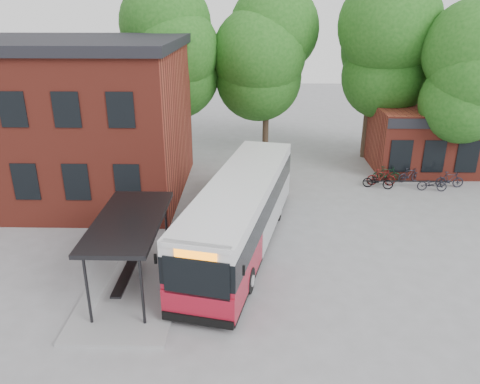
{
  "coord_description": "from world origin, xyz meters",
  "views": [
    {
      "loc": [
        -0.1,
        -16.26,
        10.05
      ],
      "look_at": [
        -0.56,
        3.91,
        2.0
      ],
      "focal_mm": 35.0,
      "sensor_mm": 36.0,
      "label": 1
    }
  ],
  "objects_px": {
    "bicycle_1": "(381,177)",
    "bicycle_7": "(450,180)",
    "bus_shelter": "(132,253)",
    "bicycle_3": "(387,174)",
    "city_bus": "(241,213)",
    "bicycle_6": "(432,184)",
    "bicycle_0": "(378,181)",
    "bicycle_5": "(409,175)"
  },
  "relations": [
    {
      "from": "bus_shelter",
      "to": "bicycle_0",
      "type": "distance_m",
      "value": 16.09
    },
    {
      "from": "bicycle_6",
      "to": "bicycle_1",
      "type": "bearing_deg",
      "value": 79.46
    },
    {
      "from": "bus_shelter",
      "to": "bicycle_3",
      "type": "relative_size",
      "value": 4.14
    },
    {
      "from": "bicycle_1",
      "to": "bicycle_5",
      "type": "xyz_separation_m",
      "value": [
        1.88,
        0.66,
        -0.06
      ]
    },
    {
      "from": "bicycle_0",
      "to": "bus_shelter",
      "type": "bearing_deg",
      "value": 147.8
    },
    {
      "from": "bicycle_7",
      "to": "bus_shelter",
      "type": "bearing_deg",
      "value": 125.32
    },
    {
      "from": "bicycle_3",
      "to": "bicycle_5",
      "type": "height_order",
      "value": "bicycle_3"
    },
    {
      "from": "bus_shelter",
      "to": "bicycle_7",
      "type": "xyz_separation_m",
      "value": [
        16.23,
        10.97,
        -0.96
      ]
    },
    {
      "from": "city_bus",
      "to": "bicycle_7",
      "type": "bearing_deg",
      "value": 44.06
    },
    {
      "from": "bus_shelter",
      "to": "bicycle_5",
      "type": "bearing_deg",
      "value": 39.98
    },
    {
      "from": "bicycle_3",
      "to": "bicycle_1",
      "type": "bearing_deg",
      "value": 144.46
    },
    {
      "from": "bicycle_3",
      "to": "bicycle_0",
      "type": "bearing_deg",
      "value": 147.22
    },
    {
      "from": "bicycle_0",
      "to": "bicycle_6",
      "type": "height_order",
      "value": "bicycle_0"
    },
    {
      "from": "bicycle_1",
      "to": "bicycle_5",
      "type": "height_order",
      "value": "bicycle_1"
    },
    {
      "from": "bicycle_3",
      "to": "bicycle_5",
      "type": "relative_size",
      "value": 1.13
    },
    {
      "from": "city_bus",
      "to": "bicycle_5",
      "type": "relative_size",
      "value": 8.29
    },
    {
      "from": "bicycle_1",
      "to": "bicycle_0",
      "type": "bearing_deg",
      "value": 151.0
    },
    {
      "from": "bicycle_0",
      "to": "bicycle_5",
      "type": "relative_size",
      "value": 1.17
    },
    {
      "from": "bicycle_5",
      "to": "bicycle_7",
      "type": "bearing_deg",
      "value": -129.46
    },
    {
      "from": "bus_shelter",
      "to": "bicycle_6",
      "type": "xyz_separation_m",
      "value": [
        14.99,
        10.36,
        -1.01
      ]
    },
    {
      "from": "bicycle_6",
      "to": "bus_shelter",
      "type": "bearing_deg",
      "value": 131.01
    },
    {
      "from": "bus_shelter",
      "to": "city_bus",
      "type": "height_order",
      "value": "city_bus"
    },
    {
      "from": "bicycle_0",
      "to": "bicycle_1",
      "type": "xyz_separation_m",
      "value": [
        0.31,
        0.47,
        0.05
      ]
    },
    {
      "from": "bicycle_0",
      "to": "bicycle_7",
      "type": "relative_size",
      "value": 1.07
    },
    {
      "from": "city_bus",
      "to": "bicycle_3",
      "type": "height_order",
      "value": "city_bus"
    },
    {
      "from": "bicycle_6",
      "to": "bicycle_7",
      "type": "bearing_deg",
      "value": -57.66
    },
    {
      "from": "bus_shelter",
      "to": "bicycle_7",
      "type": "height_order",
      "value": "bus_shelter"
    },
    {
      "from": "city_bus",
      "to": "bicycle_5",
      "type": "bearing_deg",
      "value": 52.17
    },
    {
      "from": "bus_shelter",
      "to": "bicycle_6",
      "type": "distance_m",
      "value": 18.25
    },
    {
      "from": "city_bus",
      "to": "bicycle_6",
      "type": "bearing_deg",
      "value": 44.66
    },
    {
      "from": "bicycle_0",
      "to": "bicycle_6",
      "type": "xyz_separation_m",
      "value": [
        3.04,
        -0.36,
        -0.02
      ]
    },
    {
      "from": "bicycle_1",
      "to": "bicycle_3",
      "type": "xyz_separation_m",
      "value": [
        0.47,
        0.56,
        -0.0
      ]
    },
    {
      "from": "bicycle_7",
      "to": "bicycle_1",
      "type": "bearing_deg",
      "value": 88.0
    },
    {
      "from": "bicycle_7",
      "to": "city_bus",
      "type": "bearing_deg",
      "value": 122.89
    },
    {
      "from": "bus_shelter",
      "to": "bicycle_1",
      "type": "bearing_deg",
      "value": 42.41
    },
    {
      "from": "bicycle_0",
      "to": "city_bus",
      "type": "bearing_deg",
      "value": 148.44
    },
    {
      "from": "bicycle_1",
      "to": "bicycle_7",
      "type": "distance_m",
      "value": 3.98
    },
    {
      "from": "bicycle_1",
      "to": "bicycle_7",
      "type": "xyz_separation_m",
      "value": [
        3.98,
        -0.23,
        -0.02
      ]
    },
    {
      "from": "bicycle_5",
      "to": "bicycle_7",
      "type": "height_order",
      "value": "bicycle_7"
    },
    {
      "from": "city_bus",
      "to": "bicycle_5",
      "type": "distance_m",
      "value": 13.19
    },
    {
      "from": "bicycle_0",
      "to": "bicycle_1",
      "type": "relative_size",
      "value": 1.03
    },
    {
      "from": "bicycle_6",
      "to": "bicycle_7",
      "type": "xyz_separation_m",
      "value": [
        1.24,
        0.6,
        0.06
      ]
    }
  ]
}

